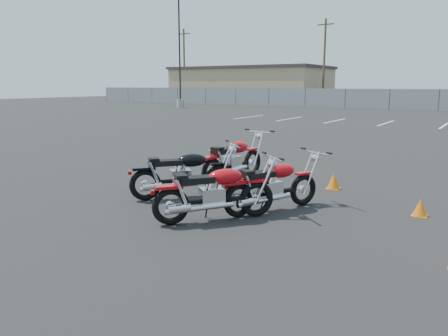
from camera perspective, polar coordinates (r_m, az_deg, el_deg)
The scene contains 13 objects.
ground at distance 8.02m, azimuth -3.51°, elevation -5.11°, with size 120.00×120.00×0.00m, color black.
motorcycle_front_red at distance 10.05m, azimuth 1.23°, elevation 1.12°, with size 0.87×2.26×1.11m.
motorcycle_second_black at distance 8.59m, azimuth -5.42°, elevation -0.73°, with size 1.71×1.92×1.06m.
motorcycle_third_red at distance 7.69m, azimuth 6.36°, elevation -2.28°, with size 1.30×2.01×1.02m.
motorcycle_rear_red at distance 7.10m, azimuth -1.25°, elevation -3.22°, with size 1.69×1.89×1.05m.
training_cone_near at distance 8.15m, azimuth 24.24°, elevation -4.72°, with size 0.25×0.25×0.30m.
training_cone_extra at distance 9.63m, azimuth 14.12°, elevation -1.66°, with size 0.29×0.29×0.34m.
light_pole_west at distance 42.02m, azimuth -5.76°, elevation 11.36°, with size 0.80×0.70×10.03m.
chainlink_fence at distance 41.51m, azimuth 26.26°, elevation 7.98°, with size 80.06×0.06×1.80m.
tan_building_west at distance 55.06m, azimuth 3.52°, elevation 10.82°, with size 18.40×10.40×4.30m.
utility_pole_a at distance 56.97m, azimuth -5.22°, elevation 13.34°, with size 1.80×0.24×9.00m.
utility_pole_b at distance 49.17m, azimuth 12.95°, elevation 13.51°, with size 1.80×0.24×9.00m.
parking_line_stripes at distance 27.26m, azimuth 17.31°, elevation 5.76°, with size 15.12×4.00×0.01m.
Camera 1 is at (4.52, -6.25, 2.21)m, focal length 35.00 mm.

